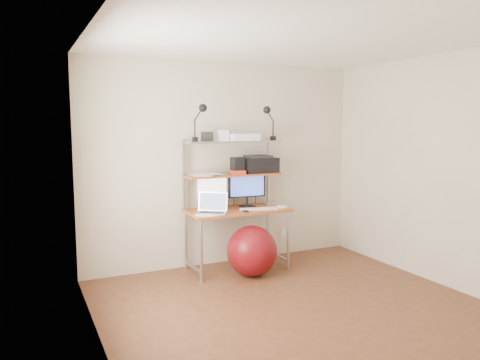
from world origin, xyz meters
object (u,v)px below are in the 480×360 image
object	(u,v)px
monitor_silver	(212,189)
printer	(258,164)
laptop	(212,209)
exercise_ball	(252,251)
monitor_black	(247,187)

from	to	relation	value
monitor_silver	printer	size ratio (longest dim) A/B	0.96
laptop	printer	xyz separation A→B (m)	(0.72, 0.26, 0.46)
monitor_silver	exercise_ball	distance (m)	0.87
monitor_black	laptop	distance (m)	0.59
monitor_black	printer	world-z (taller)	printer
monitor_black	exercise_ball	distance (m)	0.79
monitor_silver	printer	world-z (taller)	printer
exercise_ball	monitor_black	bearing A→B (deg)	72.39
laptop	exercise_ball	xyz separation A→B (m)	(0.41, -0.20, -0.50)
laptop	exercise_ball	size ratio (longest dim) A/B	0.73
monitor_black	exercise_ball	bearing A→B (deg)	-102.75
monitor_black	laptop	xyz separation A→B (m)	(-0.53, -0.18, -0.19)
monitor_black	exercise_ball	size ratio (longest dim) A/B	0.82
monitor_silver	laptop	world-z (taller)	monitor_silver
monitor_black	laptop	size ratio (longest dim) A/B	1.12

